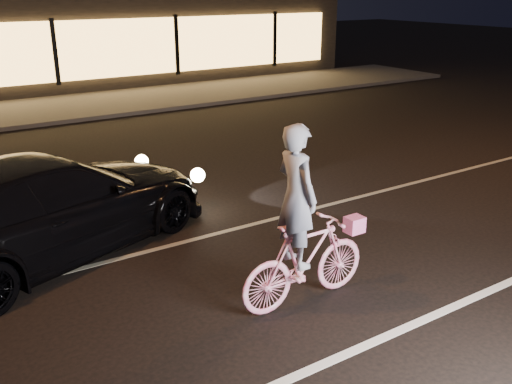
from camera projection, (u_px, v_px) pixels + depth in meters
ground at (352, 266)px, 8.01m from camera, size 90.00×90.00×0.00m
lane_stripe_near at (437, 314)px, 6.83m from camera, size 60.00×0.12×0.01m
lane_stripe_far at (271, 220)px, 9.58m from camera, size 60.00×0.10×0.01m
sidewalk at (76, 107)px, 18.22m from camera, size 30.00×4.00×0.12m
storefront at (25, 28)px, 22.20m from camera, size 25.40×8.42×4.20m
cyclist at (303, 242)px, 6.82m from camera, size 1.82×0.63×2.29m
sedan at (47, 206)px, 8.14m from camera, size 5.54×3.77×1.49m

